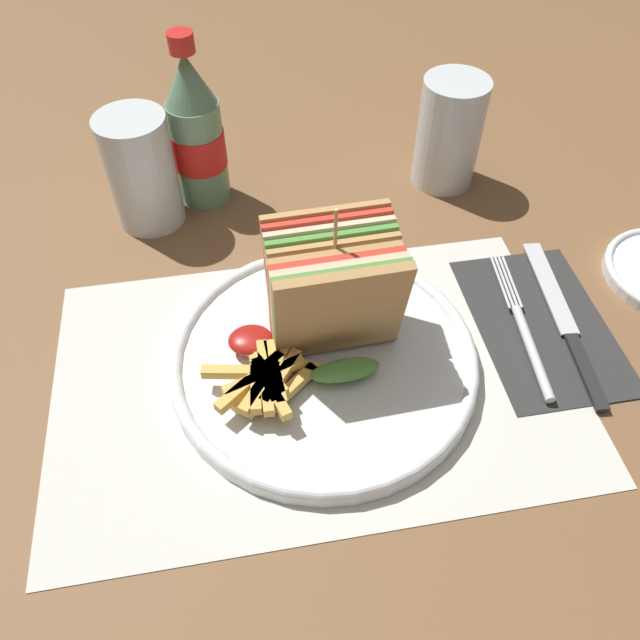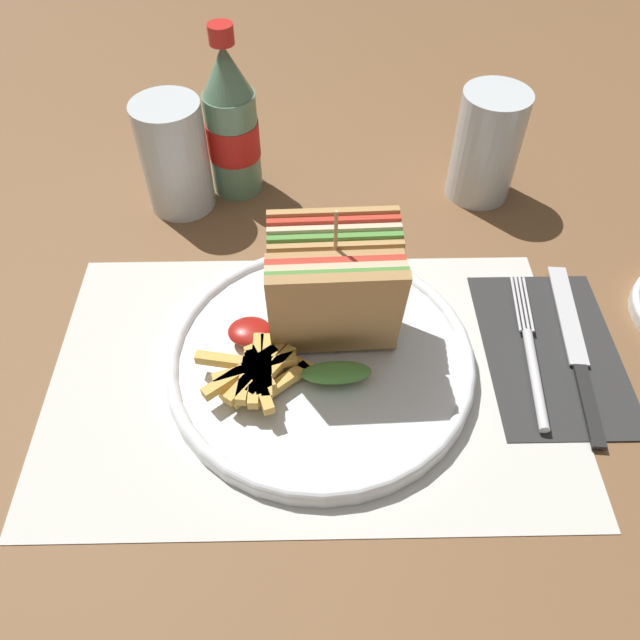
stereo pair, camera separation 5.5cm
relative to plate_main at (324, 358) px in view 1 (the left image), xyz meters
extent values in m
plane|color=brown|center=(-0.02, -0.01, -0.01)|extent=(4.00, 4.00, 0.00)
cube|color=silver|center=(-0.01, -0.01, -0.01)|extent=(0.47, 0.30, 0.00)
cylinder|color=white|center=(0.00, 0.00, 0.00)|extent=(0.28, 0.28, 0.01)
torus|color=white|center=(0.00, 0.00, 0.00)|extent=(0.28, 0.28, 0.01)
cube|color=tan|center=(0.01, -0.01, 0.07)|extent=(0.11, 0.03, 0.11)
cube|color=#518E3D|center=(0.01, 0.00, 0.07)|extent=(0.11, 0.03, 0.11)
cube|color=beige|center=(0.01, 0.01, 0.06)|extent=(0.11, 0.03, 0.11)
cube|color=red|center=(0.01, 0.02, 0.06)|extent=(0.11, 0.03, 0.11)
cube|color=tan|center=(0.01, 0.02, 0.06)|extent=(0.11, 0.03, 0.11)
ellipsoid|color=#518E3D|center=(0.01, -0.03, 0.02)|extent=(0.06, 0.02, 0.02)
cube|color=tan|center=(0.01, 0.02, 0.06)|extent=(0.11, 0.03, 0.11)
cube|color=#518E3D|center=(0.01, 0.02, 0.06)|extent=(0.11, 0.03, 0.11)
cube|color=beige|center=(0.01, 0.03, 0.06)|extent=(0.11, 0.03, 0.11)
cube|color=red|center=(0.01, 0.04, 0.07)|extent=(0.11, 0.03, 0.11)
cube|color=tan|center=(0.01, 0.05, 0.07)|extent=(0.11, 0.03, 0.11)
ellipsoid|color=#518E3D|center=(0.01, 0.02, 0.02)|extent=(0.06, 0.02, 0.02)
cylinder|color=tan|center=(0.01, 0.02, 0.08)|extent=(0.00, 0.00, 0.14)
cube|color=gold|center=(-0.04, -0.01, 0.01)|extent=(0.07, 0.04, 0.01)
cube|color=gold|center=(-0.06, -0.03, 0.01)|extent=(0.05, 0.04, 0.01)
cube|color=gold|center=(-0.03, -0.04, 0.01)|extent=(0.05, 0.04, 0.01)
cube|color=gold|center=(-0.05, -0.04, 0.01)|extent=(0.04, 0.04, 0.01)
cube|color=gold|center=(-0.05, -0.01, 0.01)|extent=(0.04, 0.03, 0.01)
cube|color=gold|center=(-0.04, -0.03, 0.02)|extent=(0.04, 0.05, 0.01)
cube|color=gold|center=(-0.05, -0.03, 0.02)|extent=(0.05, 0.07, 0.01)
cube|color=gold|center=(-0.05, -0.03, 0.02)|extent=(0.03, 0.05, 0.01)
cube|color=gold|center=(-0.05, -0.03, 0.02)|extent=(0.01, 0.07, 0.01)
cube|color=gold|center=(-0.07, -0.03, 0.02)|extent=(0.06, 0.05, 0.01)
cube|color=gold|center=(-0.06, -0.04, 0.02)|extent=(0.01, 0.05, 0.01)
cube|color=gold|center=(-0.06, -0.03, 0.02)|extent=(0.02, 0.05, 0.01)
cube|color=gold|center=(-0.05, -0.04, 0.02)|extent=(0.03, 0.06, 0.01)
cube|color=gold|center=(-0.06, -0.03, 0.02)|extent=(0.07, 0.03, 0.01)
cube|color=gold|center=(-0.05, -0.03, 0.02)|extent=(0.01, 0.07, 0.01)
cube|color=gold|center=(-0.08, -0.02, 0.02)|extent=(0.06, 0.02, 0.01)
ellipsoid|color=maroon|center=(-0.06, 0.02, 0.02)|extent=(0.04, 0.03, 0.01)
cube|color=#2D2D2D|center=(0.22, 0.01, -0.01)|extent=(0.12, 0.19, 0.00)
cylinder|color=silver|center=(0.19, -0.02, 0.00)|extent=(0.02, 0.11, 0.01)
cylinder|color=silver|center=(0.19, 0.07, 0.00)|extent=(0.01, 0.07, 0.00)
cylinder|color=silver|center=(0.20, 0.07, 0.00)|extent=(0.01, 0.07, 0.00)
cylinder|color=silver|center=(0.20, 0.06, 0.00)|extent=(0.01, 0.07, 0.00)
cylinder|color=silver|center=(0.21, 0.06, 0.00)|extent=(0.01, 0.07, 0.00)
cube|color=black|center=(0.23, -0.05, 0.00)|extent=(0.02, 0.09, 0.00)
cube|color=silver|center=(0.24, 0.05, 0.00)|extent=(0.03, 0.13, 0.00)
cylinder|color=slate|center=(-0.09, 0.27, 0.05)|extent=(0.06, 0.06, 0.12)
cylinder|color=red|center=(-0.09, 0.27, 0.06)|extent=(0.06, 0.06, 0.04)
cone|color=slate|center=(-0.09, 0.27, 0.14)|extent=(0.05, 0.05, 0.05)
cylinder|color=red|center=(-0.09, 0.27, 0.17)|extent=(0.03, 0.03, 0.02)
cylinder|color=silver|center=(0.19, 0.25, 0.05)|extent=(0.07, 0.07, 0.13)
cylinder|color=black|center=(0.19, 0.25, 0.01)|extent=(0.06, 0.06, 0.04)
cylinder|color=silver|center=(-0.15, 0.24, 0.05)|extent=(0.07, 0.07, 0.13)
cylinder|color=black|center=(-0.15, 0.24, 0.01)|extent=(0.06, 0.06, 0.04)
camera|label=1|loc=(-0.06, -0.34, 0.45)|focal=35.00mm
camera|label=2|loc=(-0.01, -0.34, 0.45)|focal=35.00mm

